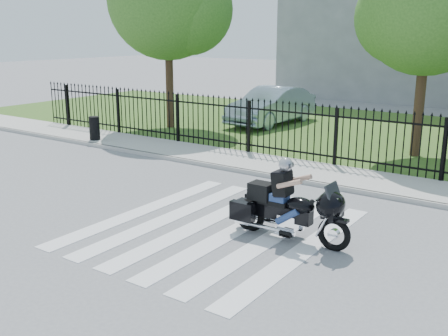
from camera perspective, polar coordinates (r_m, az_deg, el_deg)
The scene contains 11 objects.
ground at distance 10.84m, azimuth -0.91°, elevation -6.60°, with size 120.00×120.00×0.00m, color slate.
crosswalk at distance 10.84m, azimuth -0.91°, elevation -6.57°, with size 5.00×5.50×0.01m, color silver, non-canonical shape.
sidewalk at distance 14.96m, azimuth 10.38°, elevation -0.60°, with size 40.00×2.00×0.12m, color #ADAAA3.
curb at distance 14.09m, azimuth 8.67°, elevation -1.48°, with size 40.00×0.12×0.12m, color #ADAAA3.
grass_strip at distance 21.40m, azimuth 18.30°, elevation 3.31°, with size 40.00×12.00×0.02m, color #355A1E.
iron_fence at distance 15.67m, azimuth 12.06°, elevation 3.16°, with size 26.00×0.04×1.80m.
tree_left at distance 22.10m, azimuth -6.18°, elevation 17.75°, with size 4.80×4.80×7.58m.
tree_mid at distance 17.76m, azimuth 21.36°, elevation 16.04°, with size 4.20×4.20×6.78m.
motorcycle_rider at distance 10.19m, azimuth 6.85°, elevation -4.07°, with size 2.50×0.73×1.66m.
parked_car at distance 23.00m, azimuth 5.21°, elevation 6.78°, with size 1.69×4.86×1.60m, color #93A9B9.
litter_bin at distance 19.60m, azimuth -13.92°, elevation 4.23°, with size 0.38×0.38×0.85m, color black.
Camera 1 is at (5.93, -8.18, 3.91)m, focal length 42.00 mm.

